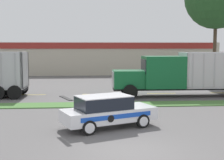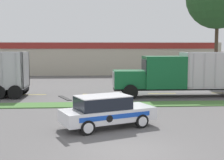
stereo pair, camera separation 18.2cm
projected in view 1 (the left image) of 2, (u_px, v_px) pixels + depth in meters
ground_plane at (130, 150)px, 11.66m from camera, size 600.00×600.00×0.00m
grass_verge at (112, 104)px, 20.91m from camera, size 120.00×1.85×0.06m
centre_line_3 at (31, 95)px, 25.35m from camera, size 2.40×0.14×0.01m
centre_line_4 at (97, 94)px, 25.73m from camera, size 2.40×0.14×0.01m
centre_line_5 at (161, 93)px, 26.11m from camera, size 2.40×0.14×0.01m
centre_line_6 at (224, 93)px, 26.49m from camera, size 2.40×0.14×0.01m
dump_truck_mid at (177, 75)px, 24.53m from camera, size 12.25×2.79×3.46m
rally_car at (107, 111)px, 14.94m from camera, size 4.82×3.35×1.60m
store_building_backdrop at (93, 58)px, 48.38m from camera, size 35.36×12.10×4.53m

